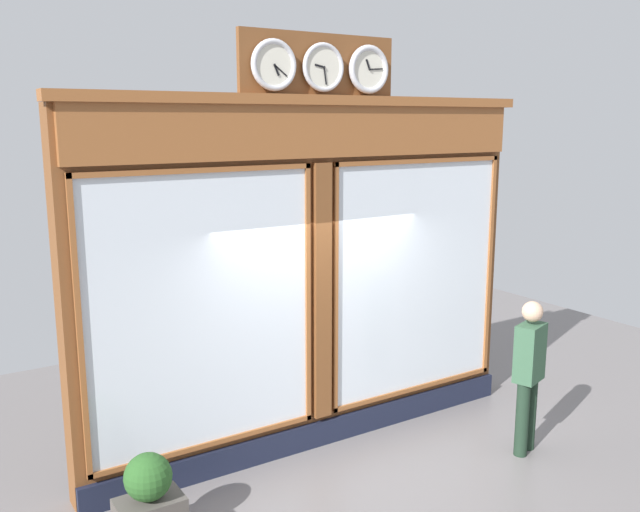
% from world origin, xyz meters
% --- Properties ---
extents(shop_facade, '(5.36, 0.42, 4.39)m').
position_xyz_m(shop_facade, '(-0.00, -0.13, 1.93)').
color(shop_facade, brown).
rests_on(shop_facade, ground_plane).
extents(pedestrian, '(0.41, 0.32, 1.69)m').
position_xyz_m(pedestrian, '(-1.77, 1.35, 0.93)').
color(pedestrian, '#1C2F21').
rests_on(pedestrian, ground_plane).
extents(planter_shrub, '(0.40, 0.40, 0.40)m').
position_xyz_m(planter_shrub, '(2.20, 0.76, 0.62)').
color(planter_shrub, '#285623').
rests_on(planter_shrub, planter_box).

